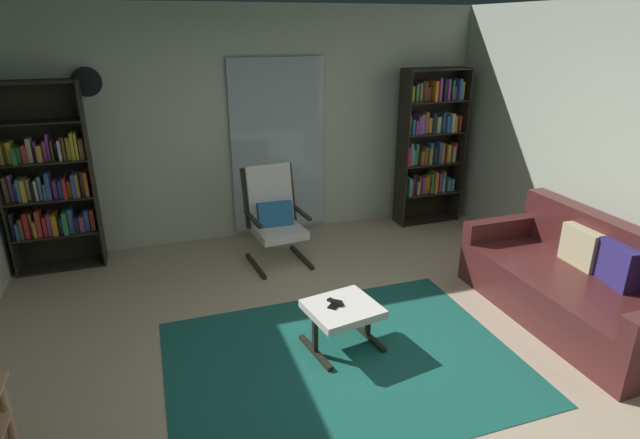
{
  "coord_description": "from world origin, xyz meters",
  "views": [
    {
      "loc": [
        -1.2,
        -2.82,
        2.37
      ],
      "look_at": [
        0.1,
        0.97,
        0.84
      ],
      "focal_mm": 28.56,
      "sensor_mm": 36.0,
      "label": 1
    }
  ],
  "objects_px": {
    "tv_remote": "(335,302)",
    "cell_phone": "(335,305)",
    "leather_sofa": "(577,286)",
    "ottoman": "(342,313)",
    "bookshelf_near_tv": "(48,183)",
    "wall_clock": "(87,82)",
    "lounge_armchair": "(274,213)",
    "bookshelf_near_sofa": "(430,142)"
  },
  "relations": [
    {
      "from": "ottoman",
      "to": "wall_clock",
      "type": "relative_size",
      "value": 2.05
    },
    {
      "from": "tv_remote",
      "to": "ottoman",
      "type": "bearing_deg",
      "value": -77.86
    },
    {
      "from": "bookshelf_near_tv",
      "to": "ottoman",
      "type": "distance_m",
      "value": 3.27
    },
    {
      "from": "leather_sofa",
      "to": "bookshelf_near_tv",
      "type": "bearing_deg",
      "value": 149.61
    },
    {
      "from": "tv_remote",
      "to": "wall_clock",
      "type": "height_order",
      "value": "wall_clock"
    },
    {
      "from": "ottoman",
      "to": "cell_phone",
      "type": "bearing_deg",
      "value": 156.04
    },
    {
      "from": "bookshelf_near_sofa",
      "to": "leather_sofa",
      "type": "distance_m",
      "value": 2.61
    },
    {
      "from": "tv_remote",
      "to": "lounge_armchair",
      "type": "bearing_deg",
      "value": 64.12
    },
    {
      "from": "leather_sofa",
      "to": "lounge_armchair",
      "type": "xyz_separation_m",
      "value": [
        -2.15,
        1.96,
        0.23
      ]
    },
    {
      "from": "bookshelf_near_sofa",
      "to": "bookshelf_near_tv",
      "type": "bearing_deg",
      "value": 179.74
    },
    {
      "from": "bookshelf_near_sofa",
      "to": "ottoman",
      "type": "distance_m",
      "value": 3.12
    },
    {
      "from": "leather_sofa",
      "to": "tv_remote",
      "type": "xyz_separation_m",
      "value": [
        -2.09,
        0.29,
        0.07
      ]
    },
    {
      "from": "wall_clock",
      "to": "cell_phone",
      "type": "bearing_deg",
      "value": -54.99
    },
    {
      "from": "ottoman",
      "to": "tv_remote",
      "type": "relative_size",
      "value": 4.13
    },
    {
      "from": "tv_remote",
      "to": "cell_phone",
      "type": "relative_size",
      "value": 1.03
    },
    {
      "from": "lounge_armchair",
      "to": "cell_phone",
      "type": "relative_size",
      "value": 7.3
    },
    {
      "from": "leather_sofa",
      "to": "wall_clock",
      "type": "relative_size",
      "value": 6.67
    },
    {
      "from": "ottoman",
      "to": "tv_remote",
      "type": "bearing_deg",
      "value": 130.23
    },
    {
      "from": "bookshelf_near_sofa",
      "to": "leather_sofa",
      "type": "bearing_deg",
      "value": -89.38
    },
    {
      "from": "cell_phone",
      "to": "wall_clock",
      "type": "relative_size",
      "value": 0.48
    },
    {
      "from": "bookshelf_near_sofa",
      "to": "lounge_armchair",
      "type": "relative_size",
      "value": 1.87
    },
    {
      "from": "ottoman",
      "to": "cell_phone",
      "type": "relative_size",
      "value": 4.24
    },
    {
      "from": "ottoman",
      "to": "bookshelf_near_sofa",
      "type": "bearing_deg",
      "value": 48.27
    },
    {
      "from": "leather_sofa",
      "to": "ottoman",
      "type": "relative_size",
      "value": 3.26
    },
    {
      "from": "ottoman",
      "to": "tv_remote",
      "type": "xyz_separation_m",
      "value": [
        -0.04,
        0.05,
        0.07
      ]
    },
    {
      "from": "ottoman",
      "to": "tv_remote",
      "type": "height_order",
      "value": "tv_remote"
    },
    {
      "from": "lounge_armchair",
      "to": "leather_sofa",
      "type": "bearing_deg",
      "value": -42.25
    },
    {
      "from": "leather_sofa",
      "to": "cell_phone",
      "type": "bearing_deg",
      "value": 172.9
    },
    {
      "from": "leather_sofa",
      "to": "lounge_armchair",
      "type": "relative_size",
      "value": 1.89
    },
    {
      "from": "lounge_armchair",
      "to": "bookshelf_near_tv",
      "type": "bearing_deg",
      "value": 165.22
    },
    {
      "from": "tv_remote",
      "to": "bookshelf_near_tv",
      "type": "bearing_deg",
      "value": 106.61
    },
    {
      "from": "ottoman",
      "to": "cell_phone",
      "type": "distance_m",
      "value": 0.09
    },
    {
      "from": "ottoman",
      "to": "wall_clock",
      "type": "xyz_separation_m",
      "value": [
        -1.78,
        2.48,
        1.55
      ]
    },
    {
      "from": "bookshelf_near_sofa",
      "to": "lounge_armchair",
      "type": "height_order",
      "value": "bookshelf_near_sofa"
    },
    {
      "from": "lounge_armchair",
      "to": "tv_remote",
      "type": "height_order",
      "value": "lounge_armchair"
    },
    {
      "from": "leather_sofa",
      "to": "cell_phone",
      "type": "relative_size",
      "value": 13.82
    },
    {
      "from": "bookshelf_near_tv",
      "to": "tv_remote",
      "type": "relative_size",
      "value": 13.18
    },
    {
      "from": "bookshelf_near_tv",
      "to": "cell_phone",
      "type": "distance_m",
      "value": 3.2
    },
    {
      "from": "lounge_armchair",
      "to": "bookshelf_near_sofa",
      "type": "bearing_deg",
      "value": 14.44
    },
    {
      "from": "bookshelf_near_sofa",
      "to": "leather_sofa",
      "type": "relative_size",
      "value": 0.99
    },
    {
      "from": "leather_sofa",
      "to": "ottoman",
      "type": "height_order",
      "value": "leather_sofa"
    },
    {
      "from": "leather_sofa",
      "to": "lounge_armchair",
      "type": "height_order",
      "value": "lounge_armchair"
    }
  ]
}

